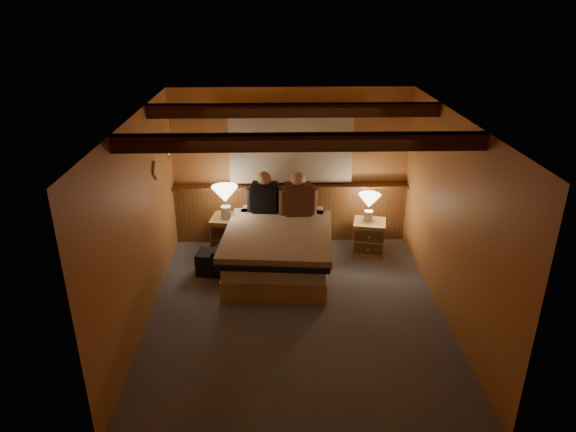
{
  "coord_description": "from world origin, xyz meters",
  "views": [
    {
      "loc": [
        -0.26,
        -5.4,
        3.6
      ],
      "look_at": [
        -0.09,
        0.4,
        1.11
      ],
      "focal_mm": 32.0,
      "sensor_mm": 36.0,
      "label": 1
    }
  ],
  "objects_px": {
    "bed": "(279,249)",
    "duffel_bag": "(217,262)",
    "nightstand_left": "(230,234)",
    "lamp_right": "(369,203)",
    "person_left": "(265,195)",
    "person_right": "(298,197)",
    "lamp_left": "(225,196)",
    "nightstand_right": "(369,237)"
  },
  "relations": [
    {
      "from": "lamp_right",
      "to": "person_left",
      "type": "distance_m",
      "value": 1.54
    },
    {
      "from": "nightstand_left",
      "to": "duffel_bag",
      "type": "distance_m",
      "value": 0.69
    },
    {
      "from": "person_right",
      "to": "duffel_bag",
      "type": "distance_m",
      "value": 1.5
    },
    {
      "from": "nightstand_left",
      "to": "lamp_right",
      "type": "distance_m",
      "value": 2.14
    },
    {
      "from": "bed",
      "to": "lamp_left",
      "type": "xyz_separation_m",
      "value": [
        -0.77,
        0.57,
        0.59
      ]
    },
    {
      "from": "nightstand_left",
      "to": "person_right",
      "type": "distance_m",
      "value": 1.2
    },
    {
      "from": "bed",
      "to": "lamp_left",
      "type": "relative_size",
      "value": 3.98
    },
    {
      "from": "nightstand_right",
      "to": "duffel_bag",
      "type": "relative_size",
      "value": 0.93
    },
    {
      "from": "nightstand_right",
      "to": "person_left",
      "type": "xyz_separation_m",
      "value": [
        -1.56,
        0.14,
        0.64
      ]
    },
    {
      "from": "bed",
      "to": "person_left",
      "type": "bearing_deg",
      "value": 111.98
    },
    {
      "from": "lamp_left",
      "to": "person_left",
      "type": "distance_m",
      "value": 0.58
    },
    {
      "from": "person_right",
      "to": "duffel_bag",
      "type": "relative_size",
      "value": 1.17
    },
    {
      "from": "nightstand_left",
      "to": "lamp_right",
      "type": "bearing_deg",
      "value": 6.06
    },
    {
      "from": "bed",
      "to": "duffel_bag",
      "type": "bearing_deg",
      "value": -170.35
    },
    {
      "from": "bed",
      "to": "person_left",
      "type": "xyz_separation_m",
      "value": [
        -0.19,
        0.65,
        0.56
      ]
    },
    {
      "from": "nightstand_right",
      "to": "person_left",
      "type": "distance_m",
      "value": 1.69
    },
    {
      "from": "lamp_right",
      "to": "person_left",
      "type": "bearing_deg",
      "value": 175.45
    },
    {
      "from": "bed",
      "to": "nightstand_right",
      "type": "distance_m",
      "value": 1.46
    },
    {
      "from": "bed",
      "to": "lamp_right",
      "type": "distance_m",
      "value": 1.52
    },
    {
      "from": "person_left",
      "to": "lamp_right",
      "type": "bearing_deg",
      "value": -0.2
    },
    {
      "from": "nightstand_right",
      "to": "lamp_right",
      "type": "relative_size",
      "value": 1.28
    },
    {
      "from": "lamp_left",
      "to": "person_left",
      "type": "bearing_deg",
      "value": 8.08
    },
    {
      "from": "nightstand_left",
      "to": "bed",
      "type": "bearing_deg",
      "value": -31.41
    },
    {
      "from": "person_left",
      "to": "person_right",
      "type": "distance_m",
      "value": 0.5
    },
    {
      "from": "person_left",
      "to": "person_right",
      "type": "bearing_deg",
      "value": -8.37
    },
    {
      "from": "lamp_right",
      "to": "nightstand_left",
      "type": "bearing_deg",
      "value": 177.84
    },
    {
      "from": "bed",
      "to": "lamp_right",
      "type": "relative_size",
      "value": 4.67
    },
    {
      "from": "duffel_bag",
      "to": "nightstand_left",
      "type": "bearing_deg",
      "value": 87.07
    },
    {
      "from": "lamp_left",
      "to": "person_right",
      "type": "distance_m",
      "value": 1.07
    },
    {
      "from": "lamp_right",
      "to": "person_left",
      "type": "relative_size",
      "value": 0.65
    },
    {
      "from": "nightstand_right",
      "to": "person_left",
      "type": "relative_size",
      "value": 0.83
    },
    {
      "from": "person_left",
      "to": "duffel_bag",
      "type": "relative_size",
      "value": 1.12
    },
    {
      "from": "bed",
      "to": "lamp_left",
      "type": "bearing_deg",
      "value": 149.05
    },
    {
      "from": "person_left",
      "to": "person_right",
      "type": "xyz_separation_m",
      "value": [
        0.49,
        -0.11,
        0.01
      ]
    },
    {
      "from": "lamp_left",
      "to": "person_right",
      "type": "height_order",
      "value": "person_right"
    },
    {
      "from": "nightstand_left",
      "to": "duffel_bag",
      "type": "height_order",
      "value": "nightstand_left"
    },
    {
      "from": "nightstand_right",
      "to": "person_left",
      "type": "height_order",
      "value": "person_left"
    },
    {
      "from": "nightstand_left",
      "to": "person_left",
      "type": "distance_m",
      "value": 0.81
    },
    {
      "from": "duffel_bag",
      "to": "person_left",
      "type": "bearing_deg",
      "value": 55.37
    },
    {
      "from": "lamp_left",
      "to": "duffel_bag",
      "type": "distance_m",
      "value": 0.98
    },
    {
      "from": "person_left",
      "to": "person_right",
      "type": "relative_size",
      "value": 0.95
    },
    {
      "from": "lamp_right",
      "to": "bed",
      "type": "bearing_deg",
      "value": -158.6
    }
  ]
}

